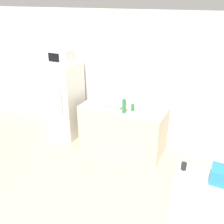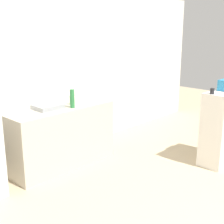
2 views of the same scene
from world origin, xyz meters
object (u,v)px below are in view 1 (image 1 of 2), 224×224
Objects in this scene: bottle_short at (133,107)px; jar at (184,166)px; bottle_tall at (124,106)px; refrigerator at (65,100)px; microwave at (61,56)px; basket at (223,176)px.

bottle_short is 1.62× the size of jar.
refrigerator is at bearing 171.95° from bottle_tall.
jar is at bearing -52.96° from bottle_short.
microwave reaches higher than refrigerator.
jar is (1.21, -1.61, 0.19)m from bottle_short.
refrigerator is at bearing 151.60° from basket.
microwave is at bearing 178.07° from bottle_short.
microwave reaches higher than basket.
refrigerator reaches higher than bottle_tall.
basket is at bearing -6.10° from jar.
bottle_tall is 1.99× the size of bottle_short.
basket is at bearing -41.29° from bottle_tall.
microwave is 1.70× the size of bottle_tall.
bottle_short is at bearing 54.55° from bottle_tall.
bottle_short is 0.57× the size of basket.
bottle_short is (1.55, -0.05, -0.78)m from microwave.
bottle_tall is 0.20m from bottle_short.
bottle_tall is 1.97m from jar.
microwave is (-0.00, -0.00, 0.94)m from refrigerator.
jar is (2.77, -1.66, 0.35)m from refrigerator.
refrigerator reaches higher than jar.
bottle_short is at bearing -1.97° from refrigerator.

